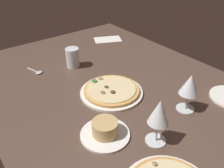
# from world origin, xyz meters

# --- Properties ---
(dining_table) EXTENTS (1.50, 1.10, 0.04)m
(dining_table) POSITION_xyz_m (0.00, 0.00, 0.02)
(dining_table) COLOR brown
(dining_table) RESTS_ON ground
(pizza_main) EXTENTS (0.28, 0.28, 0.03)m
(pizza_main) POSITION_xyz_m (-0.04, 0.04, 0.05)
(pizza_main) COLOR white
(pizza_main) RESTS_ON dining_table
(ramekin_on_saucer) EXTENTS (0.18, 0.18, 0.06)m
(ramekin_on_saucer) POSITION_xyz_m (-0.24, 0.22, 0.06)
(ramekin_on_saucer) COLOR white
(ramekin_on_saucer) RESTS_ON dining_table
(wine_glass_far) EXTENTS (0.08, 0.08, 0.16)m
(wine_glass_far) POSITION_xyz_m (-0.32, -0.13, 0.15)
(wine_glass_far) COLOR silver
(wine_glass_far) RESTS_ON dining_table
(wine_glass_near) EXTENTS (0.07, 0.07, 0.18)m
(wine_glass_near) POSITION_xyz_m (-0.37, 0.10, 0.16)
(wine_glass_near) COLOR silver
(wine_glass_near) RESTS_ON dining_table
(water_glass) EXTENTS (0.07, 0.07, 0.10)m
(water_glass) POSITION_xyz_m (0.29, 0.05, 0.08)
(water_glass) COLOR silver
(water_glass) RESTS_ON dining_table
(paper_menu) EXTENTS (0.18, 0.21, 0.00)m
(paper_menu) POSITION_xyz_m (0.48, -0.33, 0.04)
(paper_menu) COLOR white
(paper_menu) RESTS_ON dining_table
(spoon) EXTENTS (0.11, 0.06, 0.01)m
(spoon) POSITION_xyz_m (0.34, 0.23, 0.04)
(spoon) COLOR silver
(spoon) RESTS_ON dining_table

